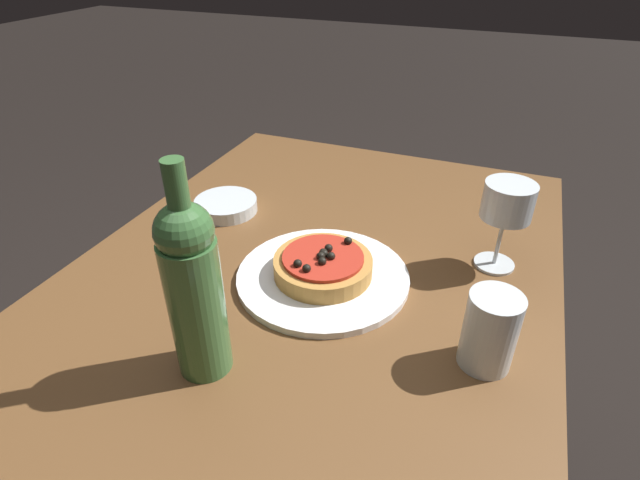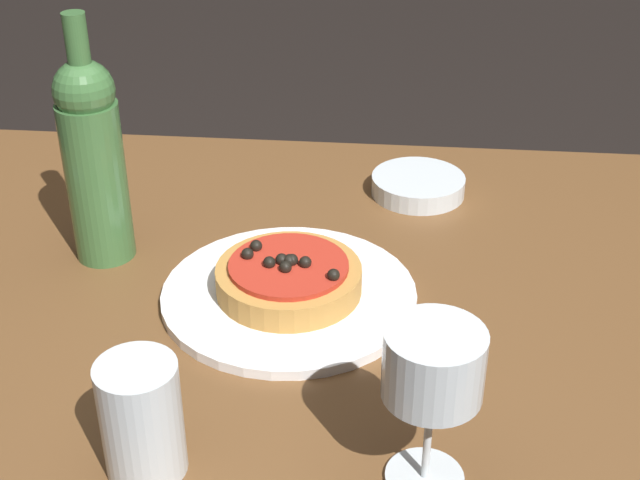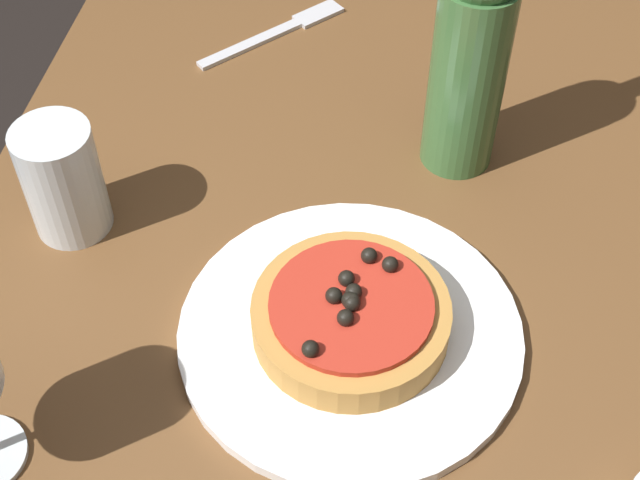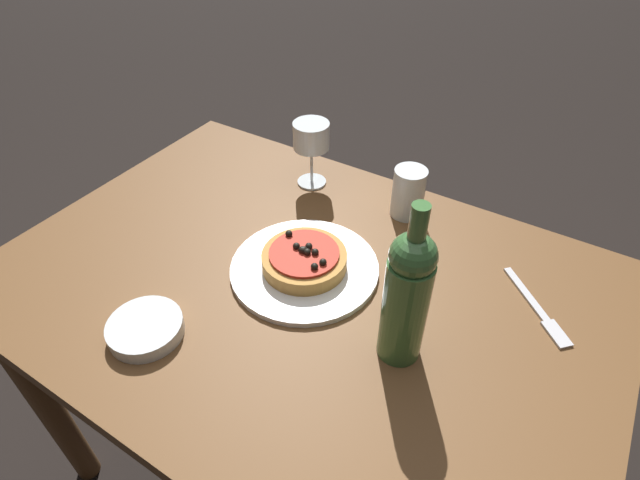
{
  "view_description": "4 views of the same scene",
  "coord_description": "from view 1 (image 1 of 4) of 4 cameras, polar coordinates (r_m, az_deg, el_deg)",
  "views": [
    {
      "loc": [
        0.62,
        0.27,
        1.27
      ],
      "look_at": [
        -0.02,
        0.02,
        0.83
      ],
      "focal_mm": 28.0,
      "sensor_mm": 36.0,
      "label": 1
    },
    {
      "loc": [
        -0.12,
        0.86,
        1.33
      ],
      "look_at": [
        -0.05,
        0.07,
        0.86
      ],
      "focal_mm": 50.0,
      "sensor_mm": 36.0,
      "label": 2
    },
    {
      "loc": [
        -0.44,
        -0.01,
        1.38
      ],
      "look_at": [
        0.05,
        0.06,
        0.81
      ],
      "focal_mm": 50.0,
      "sensor_mm": 36.0,
      "label": 3
    },
    {
      "loc": [
        0.39,
        -0.55,
        1.44
      ],
      "look_at": [
        0.01,
        0.06,
        0.81
      ],
      "focal_mm": 28.0,
      "sensor_mm": 36.0,
      "label": 4
    }
  ],
  "objects": [
    {
      "name": "pizza",
      "position": [
        0.83,
        0.34,
        -2.89
      ],
      "size": [
        0.16,
        0.16,
        0.05
      ],
      "color": "#BC843D",
      "rests_on": "dinner_plate"
    },
    {
      "name": "side_bowl",
      "position": [
        1.06,
        -10.7,
        3.9
      ],
      "size": [
        0.13,
        0.13,
        0.03
      ],
      "color": "silver",
      "rests_on": "dining_table"
    },
    {
      "name": "water_cup",
      "position": [
        0.7,
        18.85,
        -9.81
      ],
      "size": [
        0.07,
        0.07,
        0.11
      ],
      "color": "silver",
      "rests_on": "dining_table"
    },
    {
      "name": "dining_table",
      "position": [
        0.92,
        -1.48,
        -9.79
      ],
      "size": [
        1.16,
        0.81,
        0.75
      ],
      "color": "brown",
      "rests_on": "ground_plane"
    },
    {
      "name": "dinner_plate",
      "position": [
        0.84,
        0.33,
        -4.21
      ],
      "size": [
        0.29,
        0.29,
        0.01
      ],
      "color": "white",
      "rests_on": "dining_table"
    },
    {
      "name": "wine_bottle",
      "position": [
        0.63,
        -14.25,
        -5.26
      ],
      "size": [
        0.07,
        0.07,
        0.3
      ],
      "color": "#3D6B38",
      "rests_on": "dining_table"
    },
    {
      "name": "wine_glass",
      "position": [
        0.87,
        20.63,
        3.79
      ],
      "size": [
        0.08,
        0.08,
        0.16
      ],
      "color": "silver",
      "rests_on": "dining_table"
    }
  ]
}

